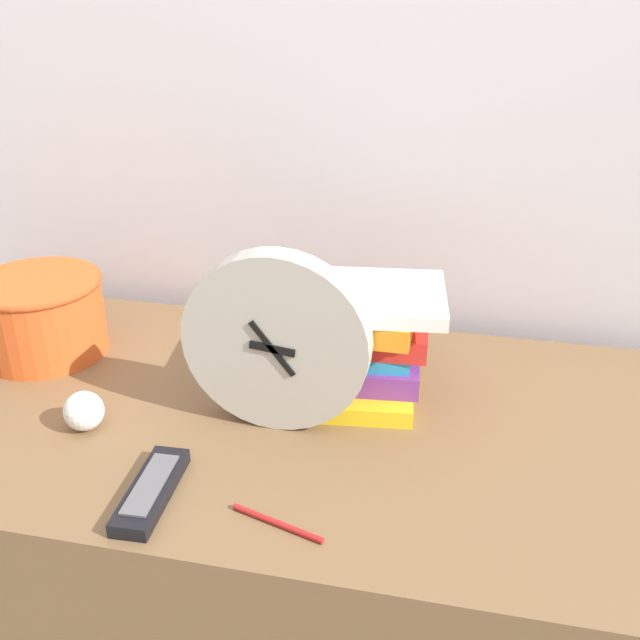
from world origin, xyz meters
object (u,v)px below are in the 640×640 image
Objects in this scene: desk_clock at (276,342)px; tv_remote at (151,490)px; book_stack at (356,340)px; pen at (277,523)px; basket at (41,313)px; crumpled_paper_ball at (84,411)px.

desk_clock reaches higher than tv_remote.
book_stack is (0.10, 0.11, -0.04)m from desk_clock.
desk_clock is 0.26m from pen.
desk_clock is 2.18× the size of pen.
basket is at bearing 146.25° from pen.
crumpled_paper_ball is 0.37m from pen.
basket is (-0.56, 0.02, -0.02)m from book_stack.
tv_remote is 2.80× the size of crumpled_paper_ball.
book_stack is 2.15× the size of pen.
book_stack is 0.43m from crumpled_paper_ball.
crumpled_paper_ball is at bearing 141.81° from tv_remote.
basket is 0.28m from crumpled_paper_ball.
desk_clock is 1.24× the size of basket.
desk_clock is 1.02× the size of book_stack.
book_stack is 0.56m from basket.
desk_clock is 0.16m from book_stack.
basket is 1.33× the size of tv_remote.
tv_remote is at bearing -124.59° from book_stack.
book_stack is at bearing 55.41° from tv_remote.
book_stack is 1.22× the size of basket.
desk_clock reaches higher than pen.
desk_clock is at bearing -15.55° from basket.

